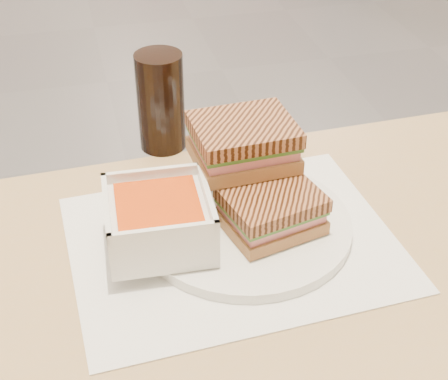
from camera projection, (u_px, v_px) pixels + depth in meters
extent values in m
cube|color=tan|center=(248.00, 336.00, 0.70)|extent=(1.22, 0.74, 0.03)
cube|color=white|center=(233.00, 243.00, 0.80)|extent=(0.40, 0.32, 0.00)
cylinder|color=white|center=(245.00, 225.00, 0.81)|extent=(0.26, 0.26, 0.01)
cube|color=white|center=(159.00, 224.00, 0.76)|extent=(0.12, 0.12, 0.05)
cube|color=#E04506|center=(158.00, 204.00, 0.75)|extent=(0.10, 0.10, 0.01)
cube|color=white|center=(208.00, 196.00, 0.75)|extent=(0.01, 0.12, 0.01)
cube|color=white|center=(106.00, 208.00, 0.73)|extent=(0.01, 0.12, 0.01)
cube|color=white|center=(152.00, 174.00, 0.79)|extent=(0.12, 0.01, 0.01)
cube|color=white|center=(164.00, 233.00, 0.70)|extent=(0.12, 0.01, 0.01)
cube|color=#9F6639|center=(271.00, 221.00, 0.79)|extent=(0.13, 0.11, 0.02)
cube|color=#E08784|center=(271.00, 212.00, 0.79)|extent=(0.12, 0.10, 0.01)
cube|color=#386B23|center=(271.00, 206.00, 0.78)|extent=(0.12, 0.11, 0.01)
cube|color=#955A35|center=(272.00, 199.00, 0.78)|extent=(0.13, 0.11, 0.02)
cube|color=#9F6639|center=(243.00, 155.00, 0.82)|extent=(0.13, 0.11, 0.02)
cube|color=#E08784|center=(243.00, 144.00, 0.81)|extent=(0.12, 0.10, 0.01)
cube|color=#386B23|center=(243.00, 138.00, 0.80)|extent=(0.12, 0.10, 0.01)
cube|color=#955A35|center=(244.00, 129.00, 0.80)|extent=(0.13, 0.11, 0.02)
cylinder|color=black|center=(161.00, 102.00, 0.94)|extent=(0.07, 0.07, 0.14)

